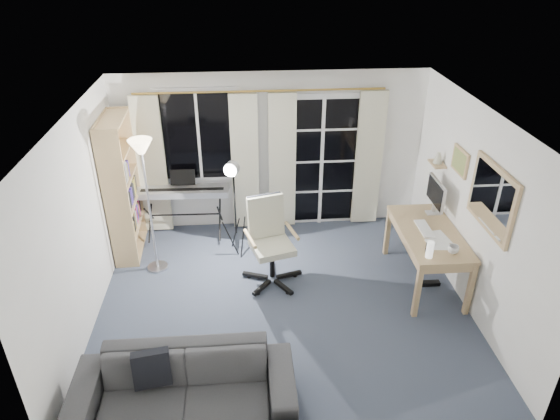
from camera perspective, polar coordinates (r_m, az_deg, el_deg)
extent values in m
cube|color=#3A4254|center=(6.36, 0.29, -10.52)|extent=(4.50, 4.00, 0.02)
cube|color=white|center=(7.35, -9.27, 8.40)|extent=(1.20, 0.06, 1.40)
cube|color=black|center=(7.32, -9.28, 8.32)|extent=(1.10, 0.02, 1.30)
cube|color=white|center=(7.31, -9.29, 8.29)|extent=(0.04, 0.03, 1.30)
cube|color=white|center=(7.59, 4.73, 5.49)|extent=(1.32, 0.06, 2.11)
cube|color=black|center=(7.52, 2.50, 5.34)|extent=(0.55, 0.02, 1.95)
cube|color=black|center=(7.62, 7.00, 5.45)|extent=(0.55, 0.02, 1.95)
cube|color=white|center=(7.56, 4.77, 5.37)|extent=(0.05, 0.04, 2.05)
cube|color=white|center=(7.76, 4.63, 2.15)|extent=(1.15, 0.03, 0.03)
cube|color=white|center=(7.55, 4.78, 5.54)|extent=(1.15, 0.03, 0.03)
cube|color=white|center=(7.36, 4.94, 9.12)|extent=(1.15, 0.03, 0.03)
cylinder|color=gold|center=(7.06, -2.24, 13.43)|extent=(3.50, 0.03, 0.03)
cube|color=beige|center=(7.51, -14.41, 4.82)|extent=(0.40, 0.07, 2.10)
cube|color=beige|center=(7.39, -4.02, 5.30)|extent=(0.40, 0.07, 2.10)
cube|color=beige|center=(7.41, 0.25, 5.45)|extent=(0.40, 0.07, 2.10)
cube|color=beige|center=(7.62, 10.09, 5.67)|extent=(0.40, 0.07, 2.10)
cube|color=tan|center=(6.76, -18.16, 0.74)|extent=(0.32, 0.04, 2.00)
cube|color=tan|center=(7.56, -17.06, 3.93)|extent=(0.32, 0.04, 2.00)
cube|color=tan|center=(7.19, -18.71, 2.35)|extent=(0.06, 0.90, 2.00)
cube|color=tan|center=(7.62, -16.52, -4.11)|extent=(0.35, 0.91, 0.02)
cube|color=tan|center=(7.43, -16.91, -1.71)|extent=(0.35, 0.91, 0.02)
cube|color=tan|center=(7.25, -17.33, 0.87)|extent=(0.35, 0.91, 0.02)
cube|color=tan|center=(7.09, -17.77, 3.58)|extent=(0.35, 0.91, 0.02)
cube|color=tan|center=(6.95, -18.24, 6.41)|extent=(0.35, 0.91, 0.02)
cube|color=tan|center=(6.80, -18.79, 9.75)|extent=(0.35, 0.91, 0.02)
cube|color=#AEAFA5|center=(7.04, -17.34, -2.23)|extent=(0.23, 0.07, 0.26)
cube|color=olive|center=(7.14, -17.19, -2.01)|extent=(0.23, 0.05, 0.20)
cube|color=#2B2B2B|center=(7.20, -17.11, -1.59)|extent=(0.23, 0.05, 0.23)
cube|color=olive|center=(7.25, -17.06, -1.05)|extent=(0.23, 0.04, 0.30)
cube|color=#AEAFA5|center=(7.33, -16.94, -0.98)|extent=(0.23, 0.06, 0.23)
cube|color=#CA3971|center=(7.41, -16.84, -0.60)|extent=(0.23, 0.05, 0.24)
cube|color=#5039AD|center=(7.48, -16.76, -0.30)|extent=(0.23, 0.06, 0.24)
cube|color=olive|center=(7.55, -16.66, -0.03)|extent=(0.22, 0.04, 0.23)
cube|color=#CA3971|center=(7.61, -16.59, 0.26)|extent=(0.23, 0.06, 0.24)
cube|color=#2B2B2B|center=(7.69, -16.51, 0.67)|extent=(0.22, 0.04, 0.26)
cube|color=#5039AD|center=(6.86, -17.80, 0.55)|extent=(0.22, 0.04, 0.27)
cube|color=#2B2B2B|center=(6.92, -17.71, 0.81)|extent=(0.23, 0.07, 0.27)
cube|color=#2B2B2B|center=(7.02, -17.56, 1.05)|extent=(0.23, 0.05, 0.23)
cube|color=#5039AD|center=(7.09, -17.46, 1.28)|extent=(0.22, 0.04, 0.21)
cube|color=#5039AD|center=(7.15, -17.38, 1.61)|extent=(0.23, 0.04, 0.23)
cube|color=#2B2B2B|center=(7.20, -17.32, 2.03)|extent=(0.22, 0.04, 0.27)
cube|color=#2B2B2B|center=(7.28, -17.20, 2.09)|extent=(0.23, 0.05, 0.22)
cube|color=#D9C951|center=(7.35, -17.11, 2.44)|extent=(0.23, 0.05, 0.23)
cube|color=olive|center=(7.42, -17.03, 2.75)|extent=(0.22, 0.04, 0.24)
cube|color=#2B2B2B|center=(7.49, -16.94, 2.94)|extent=(0.22, 0.04, 0.23)
cube|color=#CA3971|center=(6.69, -18.29, 3.45)|extent=(0.23, 0.05, 0.28)
cube|color=#2B2B2B|center=(6.78, -18.14, 3.47)|extent=(0.22, 0.04, 0.22)
cube|color=#AEAFA5|center=(6.82, -18.10, 4.03)|extent=(0.22, 0.04, 0.30)
cube|color=#AEAFA5|center=(6.89, -17.99, 4.18)|extent=(0.23, 0.04, 0.27)
cube|color=olive|center=(6.97, -17.86, 4.24)|extent=(0.22, 0.04, 0.22)
cube|color=#5039AD|center=(7.03, -17.77, 4.51)|extent=(0.23, 0.05, 0.23)
cylinder|color=#B2B2B7|center=(7.13, -13.79, -6.31)|extent=(0.30, 0.30, 0.03)
cylinder|color=#B2B2B7|center=(6.68, -14.66, -0.13)|extent=(0.03, 0.03, 1.74)
cone|color=#FFE5B2|center=(6.31, -15.65, 6.99)|extent=(0.32, 0.32, 0.18)
cylinder|color=black|center=(7.69, -14.57, -0.60)|extent=(0.05, 0.65, 0.59)
cylinder|color=black|center=(7.69, -14.57, -0.60)|extent=(0.05, 0.65, 0.59)
cylinder|color=black|center=(7.54, -6.89, -0.43)|extent=(0.05, 0.65, 0.59)
cylinder|color=black|center=(7.54, -6.89, -0.43)|extent=(0.05, 0.65, 0.59)
cylinder|color=black|center=(7.60, -10.77, -0.52)|extent=(1.03, 0.06, 0.02)
cube|color=silver|center=(7.42, -11.04, 2.12)|extent=(1.35, 0.38, 0.09)
cube|color=white|center=(7.33, -11.14, 2.08)|extent=(1.24, 0.18, 0.02)
cube|color=black|center=(7.36, -11.11, 2.30)|extent=(1.20, 0.12, 0.01)
cube|color=black|center=(7.43, -11.07, 3.69)|extent=(0.36, 0.08, 0.22)
cylinder|color=black|center=(7.10, -4.27, -3.21)|extent=(0.10, 0.22, 0.59)
cylinder|color=black|center=(7.21, -5.11, -2.69)|extent=(0.15, 0.19, 0.59)
cylinder|color=black|center=(7.08, -5.62, -3.36)|extent=(0.23, 0.05, 0.59)
cylinder|color=black|center=(6.84, -5.20, 1.01)|extent=(0.03, 0.03, 1.02)
cylinder|color=silver|center=(6.59, -5.54, 4.72)|extent=(0.22, 0.17, 0.19)
cylinder|color=white|center=(6.53, -5.74, 4.51)|extent=(0.16, 0.08, 0.17)
cube|color=black|center=(6.72, 1.04, -7.39)|extent=(0.35, 0.15, 0.04)
cylinder|color=black|center=(6.76, 1.73, -7.39)|extent=(0.07, 0.07, 0.05)
cube|color=black|center=(6.85, -0.93, -6.62)|extent=(0.07, 0.35, 0.04)
cylinder|color=black|center=(6.93, -0.95, -6.35)|extent=(0.07, 0.07, 0.05)
cube|color=black|center=(6.72, -2.85, -7.47)|extent=(0.34, 0.17, 0.04)
cylinder|color=black|center=(6.75, -3.55, -7.49)|extent=(0.07, 0.07, 0.05)
cube|color=black|center=(6.50, -2.09, -8.84)|extent=(0.26, 0.30, 0.04)
cylinder|color=black|center=(6.46, -2.55, -9.38)|extent=(0.07, 0.07, 0.05)
cube|color=black|center=(6.51, 0.40, -8.79)|extent=(0.24, 0.32, 0.04)
cylinder|color=black|center=(6.47, 0.88, -9.31)|extent=(0.07, 0.07, 0.05)
cylinder|color=black|center=(6.51, -0.90, -6.01)|extent=(0.08, 0.08, 0.43)
cube|color=beige|center=(6.37, -0.92, -4.26)|extent=(0.61, 0.61, 0.09)
cube|color=beige|center=(6.40, -1.65, -0.72)|extent=(0.49, 0.26, 0.57)
cube|color=black|center=(6.42, -1.77, -0.38)|extent=(0.47, 0.23, 0.52)
cylinder|color=tan|center=(6.23, -3.45, -3.30)|extent=(0.16, 0.43, 0.05)
cylinder|color=tan|center=(6.38, 1.39, -2.38)|extent=(0.16, 0.43, 0.05)
cube|color=tan|center=(6.55, 16.71, -2.49)|extent=(0.73, 1.44, 0.04)
cube|color=tan|center=(6.59, 16.63, -3.03)|extent=(0.69, 1.40, 0.10)
cube|color=tan|center=(6.14, 15.44, -8.96)|extent=(0.06, 0.06, 0.73)
cube|color=tan|center=(6.37, 20.89, -8.44)|extent=(0.06, 0.06, 0.73)
cube|color=tan|center=(7.20, 12.20, -2.45)|extent=(0.06, 0.06, 0.73)
cube|color=tan|center=(7.39, 16.93, -2.22)|extent=(0.06, 0.06, 0.73)
cube|color=silver|center=(6.97, 17.07, -0.30)|extent=(0.18, 0.12, 0.02)
cube|color=silver|center=(6.91, 17.23, 0.68)|extent=(0.04, 0.03, 0.22)
cube|color=silver|center=(6.84, 17.43, 1.89)|extent=(0.04, 0.55, 0.35)
cube|color=black|center=(6.83, 17.27, 1.88)|extent=(0.01, 0.51, 0.31)
cube|color=white|center=(6.57, 16.19, -2.06)|extent=(0.15, 0.43, 0.02)
cube|color=white|center=(6.30, 16.62, -3.49)|extent=(0.06, 0.10, 0.02)
cube|color=white|center=(6.44, 17.60, -2.99)|extent=(0.26, 0.33, 0.01)
cube|color=white|center=(6.27, 17.96, -3.99)|extent=(0.23, 0.17, 0.00)
cube|color=black|center=(6.09, 16.58, -4.14)|extent=(0.05, 0.04, 0.12)
cylinder|color=white|center=(5.98, 16.76, -4.35)|extent=(0.08, 0.08, 0.20)
cube|color=black|center=(6.88, 16.55, -8.04)|extent=(0.31, 0.08, 0.05)
imported|color=silver|center=(6.16, 19.22, -4.18)|extent=(0.13, 0.10, 0.13)
cube|color=tan|center=(5.81, 23.08, 1.21)|extent=(0.04, 0.94, 0.74)
cube|color=white|center=(5.80, 22.90, 1.21)|extent=(0.01, 0.84, 0.64)
cube|color=tan|center=(6.52, 19.90, 5.27)|extent=(0.03, 0.42, 0.32)
cube|color=#488D46|center=(6.52, 19.78, 5.27)|extent=(0.00, 0.36, 0.26)
cube|color=tan|center=(7.01, 17.51, 5.06)|extent=(0.16, 0.30, 0.02)
cone|color=beige|center=(6.98, 17.62, 5.73)|extent=(0.12, 0.12, 0.15)
imported|color=#323335|center=(4.97, -10.96, -18.58)|extent=(2.07, 0.61, 0.81)
cube|color=black|center=(5.03, -14.46, -17.14)|extent=(0.37, 0.25, 0.36)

